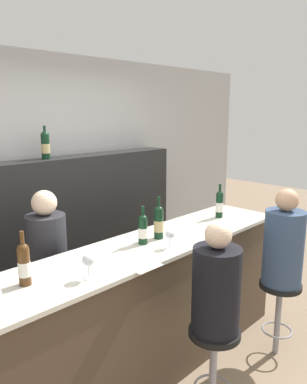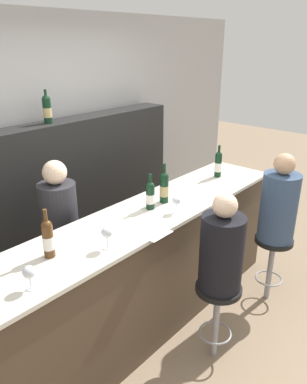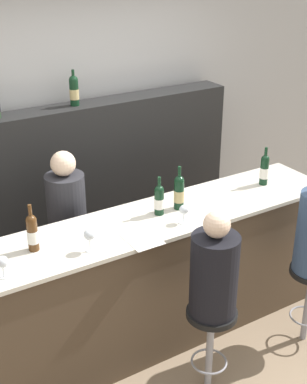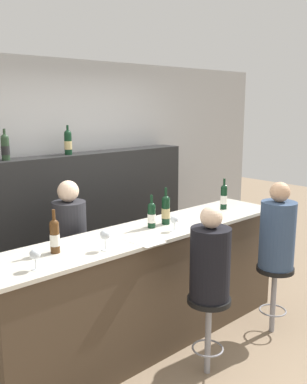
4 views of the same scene
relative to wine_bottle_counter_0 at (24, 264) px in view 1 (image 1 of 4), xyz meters
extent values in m
cube|color=#9E9E9E|center=(0.90, 1.35, 0.10)|extent=(6.40, 0.05, 2.60)
cube|color=#473828|center=(0.90, -0.03, -0.68)|extent=(2.95, 0.58, 1.04)
cube|color=beige|center=(0.90, -0.03, -0.14)|extent=(2.99, 0.62, 0.03)
cube|color=black|center=(0.90, 1.13, -0.39)|extent=(2.80, 0.28, 1.63)
cylinder|color=#4C2D14|center=(0.00, 0.00, -0.02)|extent=(0.07, 0.07, 0.22)
cylinder|color=white|center=(0.00, 0.00, -0.03)|extent=(0.07, 0.07, 0.09)
sphere|color=#4C2D14|center=(0.00, 0.00, 0.09)|extent=(0.07, 0.07, 0.07)
cylinder|color=#4C2D14|center=(0.00, 0.00, 0.15)|extent=(0.02, 0.02, 0.09)
cylinder|color=black|center=(0.95, 0.00, -0.03)|extent=(0.07, 0.07, 0.19)
cylinder|color=white|center=(0.95, 0.00, -0.04)|extent=(0.07, 0.07, 0.08)
sphere|color=black|center=(0.95, 0.00, 0.06)|extent=(0.07, 0.07, 0.07)
cylinder|color=black|center=(0.95, 0.00, 0.12)|extent=(0.02, 0.02, 0.09)
cylinder|color=black|center=(1.12, 0.00, -0.02)|extent=(0.07, 0.07, 0.23)
cylinder|color=tan|center=(1.12, 0.00, -0.03)|extent=(0.08, 0.08, 0.09)
sphere|color=black|center=(1.12, 0.00, 0.10)|extent=(0.07, 0.07, 0.07)
cylinder|color=black|center=(1.12, 0.00, 0.16)|extent=(0.02, 0.02, 0.10)
cylinder|color=black|center=(1.96, 0.00, -0.02)|extent=(0.07, 0.07, 0.22)
cylinder|color=white|center=(1.96, 0.00, -0.03)|extent=(0.07, 0.07, 0.09)
sphere|color=black|center=(1.96, 0.00, 0.09)|extent=(0.07, 0.07, 0.07)
cylinder|color=black|center=(1.96, 0.00, 0.15)|extent=(0.02, 0.02, 0.09)
cylinder|color=black|center=(0.83, 1.13, 0.53)|extent=(0.08, 0.08, 0.21)
cylinder|color=tan|center=(0.83, 1.13, 0.52)|extent=(0.08, 0.08, 0.09)
sphere|color=black|center=(0.83, 1.13, 0.64)|extent=(0.08, 0.08, 0.08)
cylinder|color=black|center=(0.83, 1.13, 0.69)|extent=(0.02, 0.02, 0.07)
cylinder|color=silver|center=(0.30, -0.20, -0.13)|extent=(0.06, 0.06, 0.00)
cylinder|color=silver|center=(0.30, -0.20, -0.08)|extent=(0.01, 0.01, 0.08)
sphere|color=silver|center=(0.30, -0.20, -0.01)|extent=(0.08, 0.08, 0.08)
cylinder|color=silver|center=(1.03, -0.20, -0.13)|extent=(0.08, 0.08, 0.00)
cylinder|color=silver|center=(1.03, -0.20, -0.09)|extent=(0.01, 0.01, 0.07)
sphere|color=silver|center=(1.03, -0.20, -0.03)|extent=(0.07, 0.07, 0.07)
cube|color=white|center=(0.66, -0.24, -0.13)|extent=(0.21, 0.30, 0.00)
cylinder|color=gray|center=(0.94, -0.68, -0.89)|extent=(0.05, 0.05, 0.61)
cylinder|color=black|center=(0.94, -0.68, -0.57)|extent=(0.34, 0.34, 0.04)
cylinder|color=black|center=(0.94, -0.68, -0.26)|extent=(0.31, 0.31, 0.57)
sphere|color=beige|center=(0.94, -0.68, 0.10)|extent=(0.17, 0.17, 0.17)
cylinder|color=gray|center=(1.89, -0.68, -0.89)|extent=(0.05, 0.05, 0.61)
torus|color=gray|center=(1.89, -0.68, -0.98)|extent=(0.26, 0.26, 0.02)
cylinder|color=black|center=(1.89, -0.68, -0.57)|extent=(0.34, 0.34, 0.04)
cylinder|color=#334766|center=(1.89, -0.68, -0.24)|extent=(0.32, 0.32, 0.62)
sphere|color=tan|center=(1.89, -0.68, 0.16)|extent=(0.18, 0.18, 0.18)
cylinder|color=#28282D|center=(0.45, 0.54, -0.56)|extent=(0.30, 0.30, 1.29)
sphere|color=beige|center=(0.45, 0.54, 0.18)|extent=(0.19, 0.19, 0.19)
camera|label=1|loc=(-0.92, -1.93, 0.86)|focal=35.00mm
camera|label=2|loc=(-1.10, -1.82, 1.14)|focal=35.00mm
camera|label=3|loc=(-0.90, -2.92, 1.68)|focal=50.00mm
camera|label=4|loc=(-1.48, -2.68, 0.94)|focal=40.00mm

